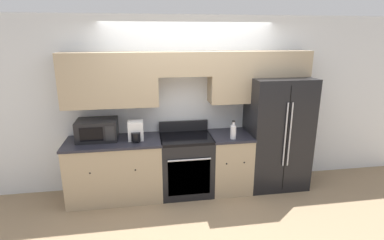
{
  "coord_description": "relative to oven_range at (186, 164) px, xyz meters",
  "views": [
    {
      "loc": [
        -0.66,
        -3.79,
        2.32
      ],
      "look_at": [
        0.0,
        0.31,
        1.13
      ],
      "focal_mm": 28.0,
      "sensor_mm": 36.0,
      "label": 1
    }
  ],
  "objects": [
    {
      "name": "ground_plane",
      "position": [
        0.09,
        -0.31,
        -0.45
      ],
      "size": [
        12.0,
        12.0,
        0.0
      ],
      "primitive_type": "plane",
      "color": "#937A5B"
    },
    {
      "name": "wall_back",
      "position": [
        0.09,
        0.27,
        1.02
      ],
      "size": [
        8.0,
        0.39,
        2.6
      ],
      "color": "silver",
      "rests_on": "ground_plane"
    },
    {
      "name": "lower_cabinets_left",
      "position": [
        -1.04,
        -0.0,
        -0.0
      ],
      "size": [
        1.35,
        0.64,
        0.88
      ],
      "color": "tan",
      "rests_on": "ground_plane"
    },
    {
      "name": "lower_cabinets_right",
      "position": [
        0.67,
        -0.0,
        -0.0
      ],
      "size": [
        0.61,
        0.64,
        0.88
      ],
      "color": "tan",
      "rests_on": "ground_plane"
    },
    {
      "name": "oven_range",
      "position": [
        0.0,
        0.0,
        0.0
      ],
      "size": [
        0.75,
        0.65,
        1.04
      ],
      "color": "black",
      "rests_on": "ground_plane"
    },
    {
      "name": "refrigerator",
      "position": [
        1.42,
        0.07,
        0.41
      ],
      "size": [
        0.92,
        0.8,
        1.72
      ],
      "color": "black",
      "rests_on": "ground_plane"
    },
    {
      "name": "microwave",
      "position": [
        -1.25,
        0.08,
        0.58
      ],
      "size": [
        0.56,
        0.4,
        0.29
      ],
      "color": "black",
      "rests_on": "lower_cabinets_left"
    },
    {
      "name": "bottle",
      "position": [
        0.66,
        -0.19,
        0.54
      ],
      "size": [
        0.08,
        0.08,
        0.27
      ],
      "color": "silver",
      "rests_on": "lower_cabinets_right"
    },
    {
      "name": "coffee_maker",
      "position": [
        -0.72,
        -0.03,
        0.56
      ],
      "size": [
        0.21,
        0.26,
        0.27
      ],
      "color": "white",
      "rests_on": "lower_cabinets_left"
    }
  ]
}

